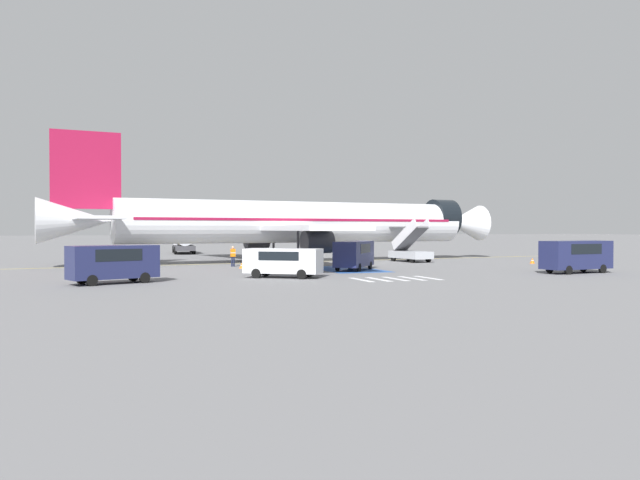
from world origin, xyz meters
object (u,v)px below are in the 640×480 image
object	(u,v)px
traffic_cone_1	(532,261)
traffic_cone_2	(242,266)
fuel_tanker	(184,240)
traffic_cone_0	(271,263)
ground_crew_2	(370,251)
service_van_1	(576,254)
ground_crew_1	(335,252)
service_van_3	(354,253)
service_van_2	(113,261)
ground_crew_0	(233,255)
service_van_0	(283,260)
boarding_stairs_forward	(410,251)
airliner	(295,222)

from	to	relation	value
traffic_cone_1	traffic_cone_2	bearing A→B (deg)	176.38
fuel_tanker	traffic_cone_0	distance (m)	32.43
ground_crew_2	traffic_cone_2	world-z (taller)	ground_crew_2
service_van_1	traffic_cone_2	world-z (taller)	service_van_1
service_van_1	ground_crew_2	distance (m)	20.96
traffic_cone_1	ground_crew_2	bearing A→B (deg)	149.96
fuel_tanker	ground_crew_1	bearing A→B (deg)	-65.26
service_van_1	service_van_3	xyz separation A→B (m)	(-14.21, 8.38, -0.05)
service_van_2	traffic_cone_0	xyz separation A→B (m)	(13.20, 13.67, -1.05)
fuel_tanker	ground_crew_0	size ratio (longest dim) A/B	5.72
ground_crew_2	traffic_cone_2	bearing A→B (deg)	-22.99
service_van_2	ground_crew_2	distance (m)	30.01
ground_crew_0	traffic_cone_2	distance (m)	2.92
ground_crew_0	ground_crew_1	xyz separation A→B (m)	(10.51, 2.96, 0.02)
service_van_2	fuel_tanker	bearing A→B (deg)	-33.06
service_van_0	ground_crew_2	xyz separation A→B (m)	(13.57, 16.49, -0.12)
boarding_stairs_forward	service_van_0	bearing A→B (deg)	-144.90
ground_crew_0	traffic_cone_0	distance (m)	3.34
ground_crew_2	traffic_cone_0	world-z (taller)	ground_crew_2
boarding_stairs_forward	ground_crew_2	world-z (taller)	boarding_stairs_forward
boarding_stairs_forward	service_van_1	size ratio (longest dim) A/B	0.94
traffic_cone_2	ground_crew_2	bearing A→B (deg)	22.81
ground_crew_2	traffic_cone_2	xyz separation A→B (m)	(-14.13, -5.94, -0.82)
airliner	ground_crew_1	size ratio (longest dim) A/B	25.86
boarding_stairs_forward	fuel_tanker	world-z (taller)	boarding_stairs_forward
service_van_1	traffic_cone_0	size ratio (longest dim) A/B	9.64
boarding_stairs_forward	ground_crew_2	xyz separation A→B (m)	(-3.91, 1.02, 0.02)
boarding_stairs_forward	traffic_cone_2	bearing A→B (deg)	-171.16
boarding_stairs_forward	fuel_tanker	xyz separation A→B (m)	(-18.62, 29.31, 0.74)
service_van_2	traffic_cone_0	size ratio (longest dim) A/B	9.07
service_van_1	traffic_cone_0	distance (m)	24.62
ground_crew_2	traffic_cone_0	bearing A→B (deg)	-26.45
service_van_2	traffic_cone_2	bearing A→B (deg)	-62.43
traffic_cone_2	service_van_2	bearing A→B (deg)	-131.21
ground_crew_2	traffic_cone_1	size ratio (longest dim) A/B	3.48
service_van_2	ground_crew_2	xyz separation A→B (m)	(24.32, 17.58, -0.30)
boarding_stairs_forward	service_van_2	world-z (taller)	boarding_stairs_forward
airliner	service_van_0	distance (m)	20.16
boarding_stairs_forward	traffic_cone_0	bearing A→B (deg)	-175.56
airliner	service_van_0	size ratio (longest dim) A/B	8.75
traffic_cone_1	traffic_cone_2	xyz separation A→B (m)	(-27.41, 1.73, -0.03)
ground_crew_2	ground_crew_1	bearing A→B (deg)	-43.12
airliner	traffic_cone_2	size ratio (longest dim) A/B	101.15
service_van_0	ground_crew_1	bearing A→B (deg)	-177.30
ground_crew_0	traffic_cone_1	bearing A→B (deg)	171.62
service_van_1	ground_crew_2	world-z (taller)	service_van_1
fuel_tanker	service_van_3	xyz separation A→B (m)	(8.50, -39.29, -0.41)
traffic_cone_0	boarding_stairs_forward	bearing A→B (deg)	10.87
service_van_0	traffic_cone_0	xyz separation A→B (m)	(2.44, 12.59, -0.87)
traffic_cone_1	airliner	bearing A→B (deg)	153.65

